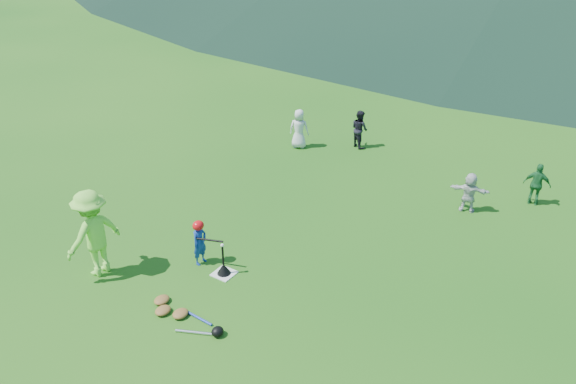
% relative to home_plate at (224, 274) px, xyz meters
% --- Properties ---
extents(ground, '(120.00, 120.00, 0.00)m').
position_rel_home_plate_xyz_m(ground, '(0.00, 0.00, -0.01)').
color(ground, '#185413').
rests_on(ground, ground).
extents(home_plate, '(0.45, 0.45, 0.02)m').
position_rel_home_plate_xyz_m(home_plate, '(0.00, 0.00, 0.00)').
color(home_plate, silver).
rests_on(home_plate, ground).
extents(baseball, '(0.08, 0.08, 0.08)m').
position_rel_home_plate_xyz_m(baseball, '(0.00, 0.00, 0.73)').
color(baseball, white).
rests_on(baseball, batting_tee).
extents(batter_child, '(0.25, 0.38, 1.04)m').
position_rel_home_plate_xyz_m(batter_child, '(-0.69, 0.05, 0.51)').
color(batter_child, navy).
rests_on(batter_child, ground).
extents(adult_coach, '(0.82, 1.32, 1.97)m').
position_rel_home_plate_xyz_m(adult_coach, '(-2.29, -1.42, 0.97)').
color(adult_coach, '#86EA44').
rests_on(adult_coach, ground).
extents(fielder_a, '(0.72, 0.59, 1.27)m').
position_rel_home_plate_xyz_m(fielder_a, '(-2.36, 6.71, 0.63)').
color(fielder_a, silver).
rests_on(fielder_a, ground).
extents(fielder_b, '(0.74, 0.68, 1.23)m').
position_rel_home_plate_xyz_m(fielder_b, '(-0.78, 7.83, 0.60)').
color(fielder_b, black).
rests_on(fielder_b, ground).
extents(fielder_c, '(0.70, 0.34, 1.15)m').
position_rel_home_plate_xyz_m(fielder_c, '(4.83, 6.95, 0.57)').
color(fielder_c, '#1F6832').
rests_on(fielder_c, ground).
extents(fielder_d, '(1.04, 0.52, 1.07)m').
position_rel_home_plate_xyz_m(fielder_d, '(3.49, 5.61, 0.52)').
color(fielder_d, silver).
rests_on(fielder_d, ground).
extents(batting_tee, '(0.30, 0.30, 0.68)m').
position_rel_home_plate_xyz_m(batting_tee, '(0.00, 0.00, 0.12)').
color(batting_tee, black).
rests_on(batting_tee, home_plate).
extents(batter_gear, '(0.72, 0.26, 0.40)m').
position_rel_home_plate_xyz_m(batter_gear, '(-0.67, 0.05, 0.93)').
color(batter_gear, red).
rests_on(batter_gear, ground).
extents(equipment_pile, '(1.80, 0.66, 0.19)m').
position_rel_home_plate_xyz_m(equipment_pile, '(0.17, -1.55, 0.06)').
color(equipment_pile, olive).
rests_on(equipment_pile, ground).
extents(outfield_fence, '(70.07, 0.08, 1.33)m').
position_rel_home_plate_xyz_m(outfield_fence, '(0.00, 28.00, 0.69)').
color(outfield_fence, gray).
rests_on(outfield_fence, ground).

